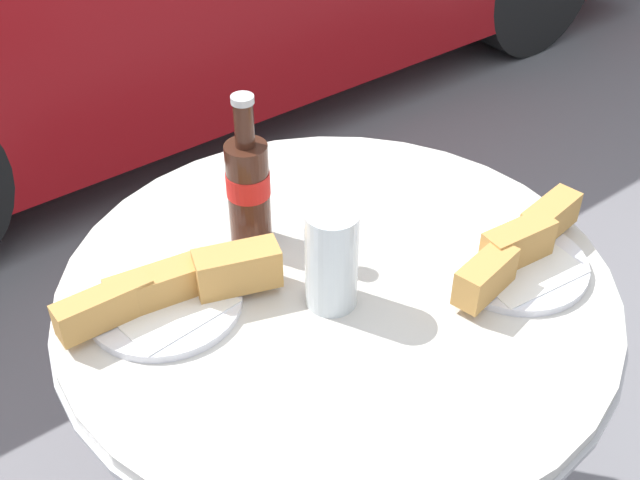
{
  "coord_description": "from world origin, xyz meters",
  "views": [
    {
      "loc": [
        -0.54,
        -0.66,
        1.45
      ],
      "look_at": [
        0.0,
        0.04,
        0.74
      ],
      "focal_mm": 45.0,
      "sensor_mm": 36.0,
      "label": 1
    }
  ],
  "objects_px": {
    "cola_bottle_left": "(248,188)",
    "drinking_glass": "(332,263)",
    "bistro_table": "(336,352)",
    "lunch_plate_far": "(517,253)",
    "lunch_plate_near": "(171,292)"
  },
  "relations": [
    {
      "from": "cola_bottle_left",
      "to": "drinking_glass",
      "type": "distance_m",
      "value": 0.18
    },
    {
      "from": "cola_bottle_left",
      "to": "drinking_glass",
      "type": "height_order",
      "value": "cola_bottle_left"
    },
    {
      "from": "bistro_table",
      "to": "lunch_plate_far",
      "type": "bearing_deg",
      "value": -30.68
    },
    {
      "from": "cola_bottle_left",
      "to": "bistro_table",
      "type": "bearing_deg",
      "value": -74.34
    },
    {
      "from": "bistro_table",
      "to": "lunch_plate_near",
      "type": "height_order",
      "value": "lunch_plate_near"
    },
    {
      "from": "bistro_table",
      "to": "drinking_glass",
      "type": "height_order",
      "value": "drinking_glass"
    },
    {
      "from": "lunch_plate_near",
      "to": "lunch_plate_far",
      "type": "height_order",
      "value": "lunch_plate_near"
    },
    {
      "from": "drinking_glass",
      "to": "bistro_table",
      "type": "bearing_deg",
      "value": 40.26
    },
    {
      "from": "lunch_plate_near",
      "to": "lunch_plate_far",
      "type": "relative_size",
      "value": 1.07
    },
    {
      "from": "bistro_table",
      "to": "cola_bottle_left",
      "type": "height_order",
      "value": "cola_bottle_left"
    },
    {
      "from": "bistro_table",
      "to": "lunch_plate_far",
      "type": "distance_m",
      "value": 0.31
    },
    {
      "from": "cola_bottle_left",
      "to": "lunch_plate_far",
      "type": "relative_size",
      "value": 0.85
    },
    {
      "from": "drinking_glass",
      "to": "lunch_plate_near",
      "type": "height_order",
      "value": "drinking_glass"
    },
    {
      "from": "drinking_glass",
      "to": "lunch_plate_near",
      "type": "xyz_separation_m",
      "value": [
        -0.18,
        0.12,
        -0.04
      ]
    },
    {
      "from": "lunch_plate_near",
      "to": "lunch_plate_far",
      "type": "xyz_separation_m",
      "value": [
        0.43,
        -0.23,
        -0.0
      ]
    }
  ]
}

